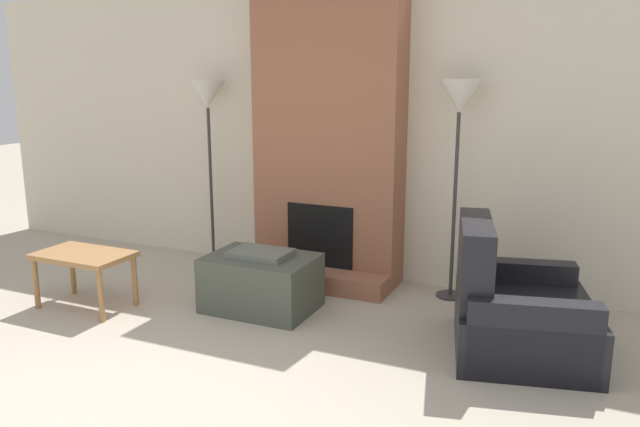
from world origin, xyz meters
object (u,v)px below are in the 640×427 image
Objects in this scene: side_table at (84,260)px; floor_lamp_right at (459,106)px; armchair at (511,314)px; ottoman at (261,282)px; floor_lamp_left at (208,103)px.

floor_lamp_right is at bearing 28.79° from side_table.
armchair is at bearing -55.93° from floor_lamp_right.
side_table is at bearing -151.21° from floor_lamp_right.
ottoman is 1.41m from side_table.
side_table is 0.42× the size of floor_lamp_left.
side_table is (-1.30, -0.53, 0.16)m from ottoman.
floor_lamp_left is at bearing 60.32° from armchair.
floor_lamp_left reaches higher than armchair.
floor_lamp_left is (0.25, 1.43, 1.17)m from side_table.
side_table is 3.20m from floor_lamp_right.
ottoman is 2.08m from floor_lamp_right.
floor_lamp_right is (-0.59, 0.88, 1.31)m from armchair.
side_table is 0.42× the size of floor_lamp_right.
ottoman is at bearing 77.48° from armchair.
floor_lamp_left is at bearing 139.49° from ottoman.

